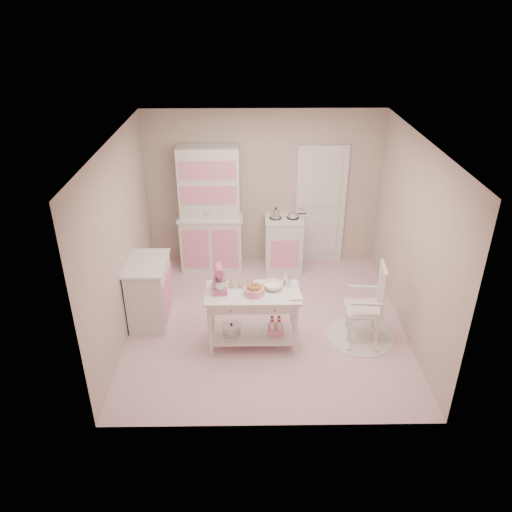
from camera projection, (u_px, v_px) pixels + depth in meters
The scene contains 14 objects.
room_shell at pixel (267, 216), 6.31m from camera, with size 3.84×3.84×2.62m.
door at pixel (320, 206), 8.26m from camera, with size 0.82×0.05×2.04m, color white.
hutch at pixel (210, 210), 8.05m from camera, with size 1.06×0.50×2.08m, color white.
stove at pixel (283, 243), 8.29m from camera, with size 0.62×0.57×0.92m, color white.
base_cabinet at pixel (150, 291), 6.95m from camera, with size 0.54×0.84×0.92m, color white.
lace_rug at pixel (360, 336), 6.79m from camera, with size 0.92×0.92×0.01m, color white.
rocking_chair at pixel (364, 302), 6.54m from camera, with size 0.48×0.72×1.10m, color white.
work_table at pixel (253, 318), 6.49m from camera, with size 1.20×0.60×0.80m, color white.
stand_mixer at pixel (219, 280), 6.23m from camera, with size 0.20×0.28×0.34m, color #D95B86.
cookie_tray at pixel (241, 284), 6.45m from camera, with size 0.34×0.24×0.02m, color silver.
bread_basket at pixel (254, 291), 6.23m from camera, with size 0.25×0.25×0.09m, color pink.
mixing_bowl at pixel (273, 286), 6.35m from camera, with size 0.26×0.26×0.08m, color white.
metal_pitcher at pixel (287, 279), 6.41m from camera, with size 0.10×0.10×0.17m, color silver.
recipe_book at pixel (289, 296), 6.19m from camera, with size 0.16×0.21×0.02m, color white.
Camera 1 is at (-0.23, -5.81, 4.14)m, focal length 35.00 mm.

